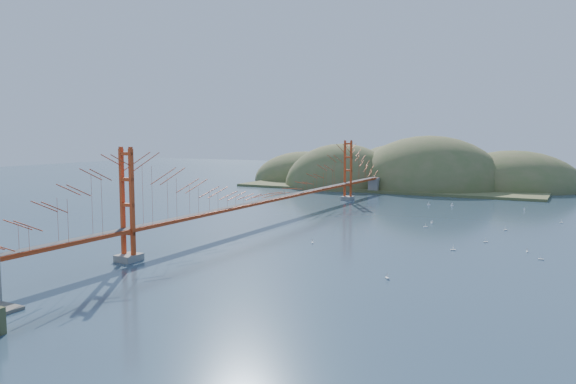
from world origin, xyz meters
The scene contains 16 objects.
ground centered at (0.00, 0.00, 0.00)m, with size 320.00×320.00×0.00m, color #2F485F.
bridge centered at (0.00, 0.18, 7.01)m, with size 2.20×94.40×12.00m.
far_headlands centered at (2.21, 68.52, 0.00)m, with size 84.00×58.00×25.00m.
sailboat_13 centered at (28.32, -9.11, 0.15)m, with size 0.62×0.61×0.69m.
sailboat_15 centered at (32.20, 30.10, 0.14)m, with size 0.40×0.50×0.58m.
sailboat_14 centered at (31.88, 7.30, 0.15)m, with size 0.66×0.66×0.69m.
sailboat_3 centered at (21.67, 5.01, 0.15)m, with size 0.58×0.58×0.65m.
sailboat_2 centered at (37.33, -9.63, 0.15)m, with size 0.56×0.47×0.65m.
sailboat_0 centered at (12.62, -12.70, 0.14)m, with size 0.50×0.51×0.58m.
sailboat_6 centered at (25.62, -24.41, 0.15)m, with size 0.64×0.64×0.67m.
sailboat_7 centered at (20.08, 30.43, 0.15)m, with size 0.66×0.66×0.70m.
sailboat_4 centered at (30.84, -2.65, 0.15)m, with size 0.61×0.61×0.65m.
sailboat_12 centered at (16.13, 29.38, 0.16)m, with size 0.66×0.66×0.74m.
sailboat_8 centered at (38.28, 17.80, 0.14)m, with size 0.56×0.56×0.61m.
sailboat_1 centered at (21.64, 8.73, 0.15)m, with size 0.59×0.59×0.64m.
sailboat_5 centered at (35.73, -6.17, 0.14)m, with size 0.47×0.50×0.57m.
Camera 1 is at (40.82, -72.26, 13.05)m, focal length 35.00 mm.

